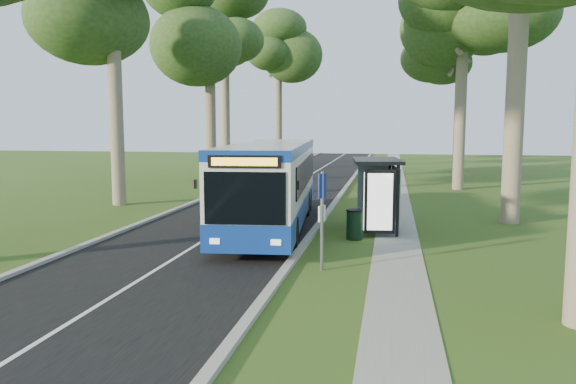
# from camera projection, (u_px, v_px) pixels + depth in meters

# --- Properties ---
(ground) EXTENTS (120.00, 120.00, 0.00)m
(ground) POSITION_uv_depth(u_px,v_px,m) (303.00, 247.00, 18.16)
(ground) COLOR #345219
(ground) RESTS_ON ground
(road) EXTENTS (7.00, 100.00, 0.02)m
(road) POSITION_uv_depth(u_px,v_px,m) (266.00, 203.00, 28.55)
(road) COLOR black
(road) RESTS_ON ground
(kerb_east) EXTENTS (0.25, 100.00, 0.12)m
(kerb_east) POSITION_uv_depth(u_px,v_px,m) (334.00, 203.00, 27.91)
(kerb_east) COLOR #9E9B93
(kerb_east) RESTS_ON ground
(kerb_west) EXTENTS (0.25, 100.00, 0.12)m
(kerb_west) POSITION_uv_depth(u_px,v_px,m) (200.00, 200.00, 29.18)
(kerb_west) COLOR #9E9B93
(kerb_west) RESTS_ON ground
(centre_line) EXTENTS (0.12, 100.00, 0.00)m
(centre_line) POSITION_uv_depth(u_px,v_px,m) (266.00, 202.00, 28.55)
(centre_line) COLOR white
(centre_line) RESTS_ON road
(footpath) EXTENTS (1.50, 100.00, 0.02)m
(footpath) POSITION_uv_depth(u_px,v_px,m) (396.00, 206.00, 27.38)
(footpath) COLOR gray
(footpath) RESTS_ON ground
(bus) EXTENTS (3.65, 12.45, 3.25)m
(bus) POSITION_uv_depth(u_px,v_px,m) (272.00, 184.00, 21.54)
(bus) COLOR silver
(bus) RESTS_ON ground
(bus_stop_sign) EXTENTS (0.18, 0.36, 2.70)m
(bus_stop_sign) POSITION_uv_depth(u_px,v_px,m) (322.00, 210.00, 15.13)
(bus_stop_sign) COLOR gray
(bus_stop_sign) RESTS_ON ground
(bus_shelter) EXTENTS (2.04, 3.30, 2.69)m
(bus_shelter) POSITION_uv_depth(u_px,v_px,m) (380.00, 181.00, 20.49)
(bus_shelter) COLOR black
(bus_shelter) RESTS_ON ground
(litter_bin) EXTENTS (0.60, 0.60, 1.05)m
(litter_bin) POSITION_uv_depth(u_px,v_px,m) (354.00, 224.00, 19.38)
(litter_bin) COLOR black
(litter_bin) RESTS_ON ground
(car_white) EXTENTS (3.07, 4.69, 1.49)m
(car_white) POSITION_uv_depth(u_px,v_px,m) (257.00, 162.00, 48.94)
(car_white) COLOR silver
(car_white) RESTS_ON ground
(car_silver) EXTENTS (2.13, 4.27, 1.34)m
(car_silver) POSITION_uv_depth(u_px,v_px,m) (264.00, 159.00, 54.09)
(car_silver) COLOR #95979C
(car_silver) RESTS_ON ground
(tree_west_c) EXTENTS (5.20, 5.20, 15.03)m
(tree_west_c) POSITION_uv_depth(u_px,v_px,m) (209.00, 12.00, 36.03)
(tree_west_c) COLOR #7A6B56
(tree_west_c) RESTS_ON ground
(tree_west_d) EXTENTS (5.20, 5.20, 16.95)m
(tree_west_d) POSITION_uv_depth(u_px,v_px,m) (224.00, 19.00, 45.99)
(tree_west_d) COLOR #7A6B56
(tree_west_d) RESTS_ON ground
(tree_west_e) EXTENTS (5.20, 5.20, 16.79)m
(tree_west_e) POSITION_uv_depth(u_px,v_px,m) (278.00, 38.00, 55.31)
(tree_west_e) COLOR #7A6B56
(tree_west_e) RESTS_ON ground
(tree_east_c) EXTENTS (5.20, 5.20, 15.12)m
(tree_east_c) POSITION_uv_depth(u_px,v_px,m) (464.00, 1.00, 33.17)
(tree_east_c) COLOR #7A6B56
(tree_east_c) RESTS_ON ground
(tree_east_d) EXTENTS (5.20, 5.20, 14.82)m
(tree_east_d) POSITION_uv_depth(u_px,v_px,m) (461.00, 36.00, 44.69)
(tree_east_d) COLOR #7A6B56
(tree_east_d) RESTS_ON ground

